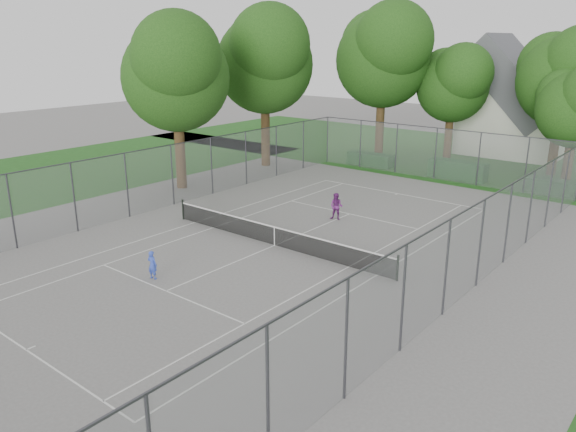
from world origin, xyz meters
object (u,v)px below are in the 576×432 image
Objects in this scene: house at (516,107)px; girl_player at (152,265)px; tennis_net at (274,235)px; woman_player at (336,207)px.

girl_player is (-2.53, -35.11, -3.31)m from house.
woman_player reaches higher than tennis_net.
house reaches higher than woman_player.
woman_player is (-0.01, 5.09, 0.22)m from tennis_net.
woman_player is at bearing 90.08° from tennis_net.
house is 6.68× the size of woman_player.
tennis_net is at bearing -112.28° from girl_player.
girl_player is at bearing -94.13° from house.
woman_player reaches higher than girl_player.
house is 8.18× the size of girl_player.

